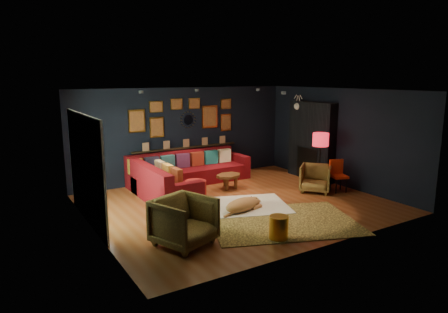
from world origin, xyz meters
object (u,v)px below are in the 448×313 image
gold_stool (279,228)px  armchair_right (315,177)px  armchair_left (184,219)px  dog (242,202)px  orange_chair (338,173)px  coffee_table (229,177)px  floor_lamp (321,142)px  pouf (196,188)px  sectional (180,177)px

gold_stool → armchair_right: bearing=34.8°
armchair_left → dog: armchair_left is taller
gold_stool → orange_chair: 3.67m
coffee_table → floor_lamp: size_ratio=0.55×
armchair_right → coffee_table: bearing=-168.1°
armchair_right → dog: armchair_right is taller
dog → coffee_table: bearing=53.9°
coffee_table → armchair_left: 3.64m
floor_lamp → orange_chair: bearing=-55.0°
floor_lamp → armchair_right: bearing=-152.0°
coffee_table → armchair_left: armchair_left is taller
dog → floor_lamp: bearing=-3.6°
pouf → dog: size_ratio=0.42×
pouf → armchair_left: (-1.53, -2.51, 0.26)m
pouf → sectional: bearing=96.6°
orange_chair → floor_lamp: 0.90m
armchair_left → sectional: bearing=44.5°
coffee_table → pouf: (-1.02, -0.08, -0.11)m
dog → pouf: bearing=87.6°
coffee_table → floor_lamp: 2.53m
floor_lamp → gold_stool: bearing=-145.8°
coffee_table → pouf: 1.03m
gold_stool → armchair_left: bearing=156.7°
sectional → dog: bearing=-80.5°
coffee_table → dog: dog is taller
armchair_right → pouf: bearing=-155.2°
gold_stool → floor_lamp: floor_lamp is taller
armchair_left → dog: size_ratio=0.74×
sectional → orange_chair: (3.38, -2.24, 0.15)m
armchair_left → armchair_right: armchair_left is taller
pouf → orange_chair: bearing=-24.9°
dog → orange_chair: bearing=-11.8°
gold_stool → orange_chair: bearing=26.8°
orange_chair → gold_stool: bearing=-135.5°
sectional → floor_lamp: bearing=-30.8°
armchair_left → dog: bearing=5.1°
pouf → armchair_right: (2.78, -1.28, 0.18)m
gold_stool → dog: gold_stool is taller
floor_lamp → dog: bearing=-170.5°
pouf → orange_chair: 3.65m
coffee_table → gold_stool: 3.41m
armchair_right → dog: (-2.47, -0.32, -0.17)m
floor_lamp → dog: (-2.73, -0.46, -1.02)m
pouf → gold_stool: size_ratio=1.22×
coffee_table → armchair_left: size_ratio=0.87×
armchair_left → gold_stool: size_ratio=2.14×
floor_lamp → dog: floor_lamp is taller
armchair_left → floor_lamp: (4.56, 1.37, 0.77)m
armchair_right → orange_chair: size_ratio=0.94×
coffee_table → armchair_right: (1.76, -1.36, 0.06)m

